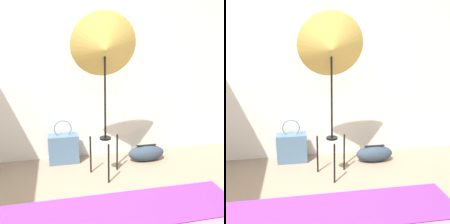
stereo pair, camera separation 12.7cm
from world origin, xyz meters
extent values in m
cube|color=silver|center=(0.00, 2.04, 1.30)|extent=(8.00, 0.05, 2.60)
cube|color=#702D8E|center=(0.27, 0.10, 0.44)|extent=(1.65, 0.41, 0.04)
cylinder|color=black|center=(0.45, 1.23, 0.23)|extent=(0.02, 0.02, 0.46)
cylinder|color=black|center=(0.28, 1.51, 0.23)|extent=(0.02, 0.02, 0.46)
cylinder|color=black|center=(0.61, 1.51, 0.23)|extent=(0.02, 0.02, 0.46)
cylinder|color=black|center=(0.45, 1.41, 0.46)|extent=(0.13, 0.13, 0.02)
cylinder|color=black|center=(0.45, 1.41, 0.96)|extent=(0.02, 0.02, 1.01)
cone|color=#D1B251|center=(0.45, 1.41, 1.47)|extent=(0.72, 0.37, 0.73)
cube|color=slate|center=(-0.02, 1.85, 0.19)|extent=(0.38, 0.18, 0.37)
torus|color=slate|center=(-0.02, 1.85, 0.46)|extent=(0.22, 0.01, 0.22)
ellipsoid|color=#2D3D4C|center=(1.04, 1.68, 0.11)|extent=(0.48, 0.21, 0.21)
cube|color=black|center=(1.04, 1.68, 0.22)|extent=(0.27, 0.04, 0.01)
camera|label=1|loc=(-0.07, -1.35, 1.52)|focal=42.00mm
camera|label=2|loc=(0.05, -1.37, 1.52)|focal=42.00mm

